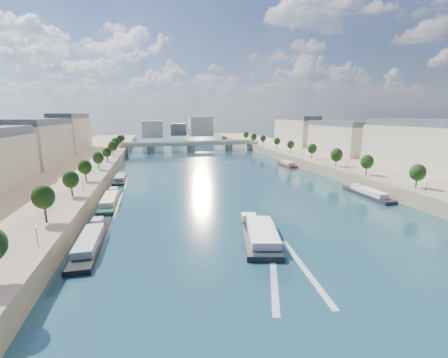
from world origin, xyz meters
TOP-DOWN VIEW (x-y plane):
  - ground at (0.00, 100.00)m, footprint 700.00×700.00m
  - quay_left at (-72.00, 100.00)m, footprint 44.00×520.00m
  - quay_right at (72.00, 100.00)m, footprint 44.00×520.00m
  - pave_left at (-57.00, 100.00)m, footprint 14.00×520.00m
  - pave_right at (57.00, 100.00)m, footprint 14.00×520.00m
  - trees_left at (-55.00, 102.00)m, footprint 4.80×268.80m
  - trees_right at (55.00, 110.00)m, footprint 4.80×268.80m
  - lamps_left at (-52.50, 90.00)m, footprint 0.36×200.36m
  - lamps_right at (52.50, 105.00)m, footprint 0.36×200.36m
  - buildings_left at (-85.00, 112.00)m, footprint 16.00×226.00m
  - buildings_right at (85.00, 112.00)m, footprint 16.00×226.00m
  - skyline at (3.19, 319.52)m, footprint 79.00×42.00m
  - bridge at (0.00, 215.70)m, footprint 112.00×12.00m
  - tour_barge at (-6.24, 35.70)m, footprint 13.90×27.98m
  - wake at (-6.24, 19.08)m, footprint 13.72×25.96m
  - moored_barges_left at (-45.50, 49.16)m, footprint 5.00×153.84m
  - moored_barges_right at (45.50, 42.42)m, footprint 5.00×168.32m

SIDE VIEW (x-z plane):
  - ground at x=0.00m, z-range 0.00..0.00m
  - wake at x=-6.24m, z-range 0.00..0.04m
  - moored_barges_left at x=-45.50m, z-range -0.96..2.64m
  - moored_barges_right at x=45.50m, z-range -0.96..2.64m
  - tour_barge at x=-6.24m, z-range -0.86..2.86m
  - quay_left at x=-72.00m, z-range 0.00..5.00m
  - quay_right at x=72.00m, z-range 0.00..5.00m
  - pave_left at x=-57.00m, z-range 5.00..5.10m
  - pave_right at x=57.00m, z-range 5.00..5.10m
  - bridge at x=0.00m, z-range 1.01..9.16m
  - lamps_left at x=-52.50m, z-range 5.64..9.92m
  - lamps_right at x=52.50m, z-range 5.64..9.92m
  - trees_left at x=-55.00m, z-range 6.35..14.61m
  - trees_right at x=55.00m, z-range 6.35..14.61m
  - skyline at x=3.19m, z-range 3.66..25.66m
  - buildings_left at x=-85.00m, z-range 4.85..28.05m
  - buildings_right at x=85.00m, z-range 4.85..28.05m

